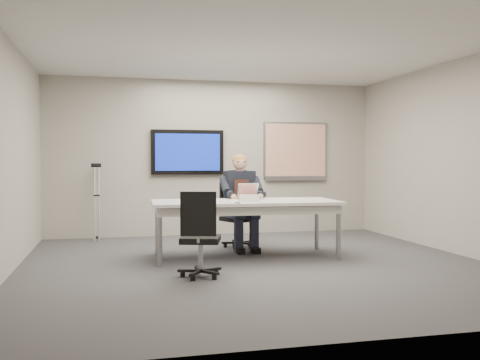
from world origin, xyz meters
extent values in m
cube|color=#3D3D40|center=(0.00, 0.00, 0.00)|extent=(6.00, 6.00, 0.02)
cube|color=silver|center=(0.00, 0.00, 2.80)|extent=(6.00, 6.00, 0.02)
cube|color=#A8A298|center=(0.00, 3.00, 1.40)|extent=(6.00, 0.02, 2.80)
cube|color=#A8A298|center=(0.00, -3.00, 1.40)|extent=(6.00, 0.02, 2.80)
cube|color=#A8A298|center=(-3.00, 0.00, 1.40)|extent=(0.02, 6.00, 2.80)
cube|color=#A8A298|center=(3.00, 0.00, 1.40)|extent=(0.02, 6.00, 2.80)
cube|color=silver|center=(-0.02, 0.58, 0.77)|extent=(2.61, 1.18, 0.04)
cube|color=silver|center=(-0.02, 0.58, 0.68)|extent=(2.50, 1.07, 0.11)
cylinder|color=gray|center=(-1.24, 0.19, 0.37)|extent=(0.06, 0.06, 0.75)
cylinder|color=gray|center=(1.15, 0.08, 0.37)|extent=(0.06, 0.06, 0.75)
cylinder|color=gray|center=(-1.20, 1.09, 0.37)|extent=(0.06, 0.06, 0.75)
cylinder|color=gray|center=(1.19, 0.98, 0.37)|extent=(0.06, 0.06, 0.75)
cube|color=black|center=(-0.50, 2.95, 1.50)|extent=(1.30, 0.08, 0.80)
cube|color=navy|center=(-0.50, 2.90, 1.50)|extent=(1.16, 0.01, 0.66)
cube|color=gray|center=(1.55, 2.98, 1.55)|extent=(1.25, 0.04, 1.05)
cube|color=white|center=(1.55, 2.95, 1.55)|extent=(1.18, 0.01, 0.98)
cube|color=gray|center=(1.55, 2.94, 1.00)|extent=(1.18, 0.05, 0.04)
cylinder|color=gray|center=(0.09, 1.43, 0.27)|extent=(0.06, 0.06, 0.35)
cube|color=black|center=(0.09, 1.43, 0.44)|extent=(0.59, 0.59, 0.07)
cube|color=black|center=(0.00, 1.63, 0.76)|extent=(0.39, 0.21, 0.50)
cylinder|color=gray|center=(-0.83, -0.54, 0.27)|extent=(0.06, 0.06, 0.34)
cube|color=black|center=(-0.83, -0.54, 0.44)|extent=(0.54, 0.54, 0.07)
cube|color=black|center=(-0.89, -0.74, 0.75)|extent=(0.40, 0.16, 0.50)
cube|color=black|center=(0.09, 1.40, 0.88)|extent=(0.47, 0.31, 0.62)
cube|color=#3B1F18|center=(0.09, 1.27, 0.91)|extent=(0.23, 0.05, 0.30)
sphere|color=tan|center=(0.09, 1.37, 1.32)|extent=(0.22, 0.22, 0.22)
ellipsoid|color=brown|center=(0.09, 1.39, 1.35)|extent=(0.23, 0.23, 0.20)
cube|color=#B1B2B4|center=(0.11, 0.81, 0.80)|extent=(0.35, 0.26, 0.02)
cube|color=black|center=(0.11, 0.80, 0.81)|extent=(0.29, 0.19, 0.00)
cube|color=#B1B2B4|center=(0.11, 0.95, 0.91)|extent=(0.33, 0.12, 0.21)
cube|color=red|center=(0.11, 0.95, 0.91)|extent=(0.29, 0.10, 0.18)
cylinder|color=black|center=(-0.23, 0.17, 0.80)|extent=(0.04, 0.14, 0.01)
camera|label=1|loc=(-1.82, -6.60, 1.34)|focal=40.00mm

